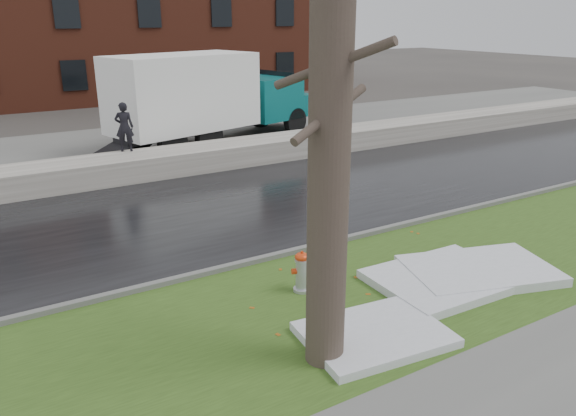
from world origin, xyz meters
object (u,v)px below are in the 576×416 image
fire_hydrant (302,270)px  box_truck (207,97)px  tree (330,119)px  worker (124,127)px

fire_hydrant → box_truck: (3.63, 12.60, 1.40)m
tree → worker: (0.48, 11.83, -2.07)m
tree → worker: bearing=87.7°
worker → box_truck: bearing=-124.7°
tree → worker: 12.02m
fire_hydrant → tree: size_ratio=0.11×
fire_hydrant → worker: worker is taller
fire_hydrant → worker: (-0.38, 9.84, 1.07)m
tree → box_truck: tree is taller
tree → box_truck: (4.50, 14.59, -1.73)m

